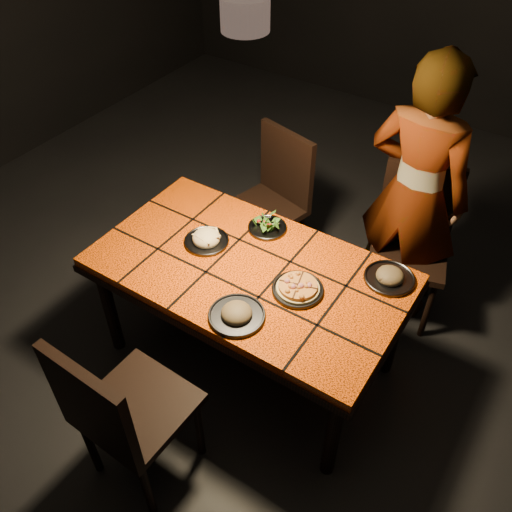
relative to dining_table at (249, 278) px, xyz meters
The scene contains 12 objects.
room_shell 0.83m from the dining_table, ahead, with size 6.04×7.04×3.08m.
dining_table is the anchor object (origin of this frame).
chair_near 0.92m from the dining_table, 93.93° to the right, with size 0.47×0.47×1.02m.
chair_far_left 0.90m from the dining_table, 113.24° to the left, with size 0.54×0.54×0.99m.
chair_far_right 1.10m from the dining_table, 59.58° to the left, with size 0.55×0.55×0.99m.
diner 1.08m from the dining_table, 60.88° to the left, with size 0.62×0.41×1.69m, color brown.
pendant_lamp 1.35m from the dining_table, ahead, with size 0.18×0.18×1.06m.
plate_pizza 0.31m from the dining_table, ahead, with size 0.26×0.26×0.04m.
plate_pasta 0.31m from the dining_table, behind, with size 0.24×0.24×0.08m.
plate_salad 0.34m from the dining_table, 104.73° to the left, with size 0.22×0.22×0.07m.
plate_mushroom_a 0.36m from the dining_table, 65.39° to the right, with size 0.27×0.27×0.09m.
plate_mushroom_b 0.72m from the dining_table, 25.84° to the left, with size 0.26×0.26×0.08m.
Camera 1 is at (1.13, -1.66, 2.67)m, focal length 38.00 mm.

